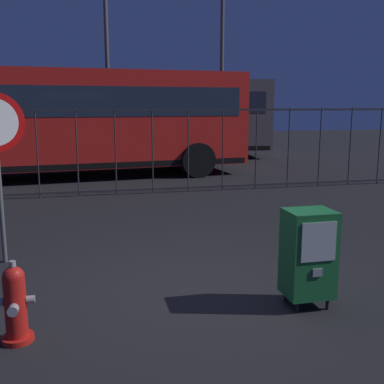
# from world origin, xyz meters

# --- Properties ---
(ground_plane) EXTENTS (60.00, 60.00, 0.00)m
(ground_plane) POSITION_xyz_m (0.00, 0.00, 0.00)
(ground_plane) COLOR black
(fire_hydrant) EXTENTS (0.33, 0.32, 0.75)m
(fire_hydrant) POSITION_xyz_m (-1.74, -0.77, 0.35)
(fire_hydrant) COLOR red
(fire_hydrant) RESTS_ON ground_plane
(newspaper_box_primary) EXTENTS (0.48, 0.42, 1.02)m
(newspaper_box_primary) POSITION_xyz_m (1.10, -0.66, 0.57)
(newspaper_box_primary) COLOR black
(newspaper_box_primary) RESTS_ON ground_plane
(fence_barrier) EXTENTS (18.03, 0.04, 2.00)m
(fence_barrier) POSITION_xyz_m (0.00, 5.91, 1.02)
(fence_barrier) COLOR #2D2D33
(fence_barrier) RESTS_ON ground_plane
(bus_near) EXTENTS (10.69, 3.56, 3.00)m
(bus_near) POSITION_xyz_m (-1.74, 8.91, 1.71)
(bus_near) COLOR red
(bus_near) RESTS_ON ground_plane
(bus_far) EXTENTS (10.66, 3.41, 3.00)m
(bus_far) POSITION_xyz_m (0.71, 13.30, 1.71)
(bus_far) COLOR #4C5156
(bus_far) RESTS_ON ground_plane
(street_light_near_left) EXTENTS (0.32, 0.32, 8.54)m
(street_light_near_left) POSITION_xyz_m (3.82, 11.73, 4.85)
(street_light_near_left) COLOR #4C4F54
(street_light_near_left) RESTS_ON ground_plane
(street_light_near_right) EXTENTS (0.32, 0.32, 8.43)m
(street_light_near_right) POSITION_xyz_m (-0.26, 11.67, 4.79)
(street_light_near_right) COLOR #4C4F54
(street_light_near_right) RESTS_ON ground_plane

